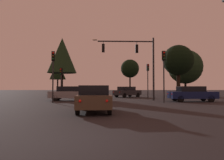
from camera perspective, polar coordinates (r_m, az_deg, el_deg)
ground_plane at (r=30.05m, az=-1.58°, el=-4.67°), size 168.00×168.00×0.00m
traffic_signal_mast_arm at (r=23.39m, az=6.08°, el=6.32°), size 6.72×0.52×6.81m
traffic_light_corner_left at (r=20.43m, az=-15.74°, el=3.51°), size 0.35×0.38×4.75m
traffic_light_corner_right at (r=26.70m, az=-13.71°, el=0.84°), size 0.37×0.39×3.78m
traffic_light_median at (r=20.41m, az=13.38°, el=3.60°), size 0.31×0.36×4.80m
traffic_light_far_side at (r=28.51m, az=9.27°, el=1.60°), size 0.35×0.38×4.50m
car_nearside_lane at (r=12.38m, az=-5.14°, el=-4.83°), size 2.15×4.48×1.52m
car_crossing_left at (r=23.23m, az=-11.38°, el=-3.46°), size 4.60×2.04×1.52m
car_crossing_right at (r=22.67m, az=20.28°, el=-3.42°), size 4.64×2.01×1.52m
car_far_lane at (r=38.29m, az=-5.67°, el=-2.90°), size 4.62×2.94×1.52m
car_parked_lot at (r=30.76m, az=3.77°, el=-3.13°), size 4.26×3.96×1.52m
tree_behind_sign at (r=44.90m, az=-14.55°, el=2.57°), size 3.27×3.27×6.84m
tree_left_far at (r=37.35m, az=18.69°, el=3.34°), size 5.63×5.63×7.63m
tree_center_horizon at (r=31.62m, az=-13.45°, el=6.39°), size 4.15×4.15×8.53m
tree_right_cluster at (r=28.58m, az=16.97°, el=4.98°), size 3.88×3.88×6.82m
tree_lot_edge at (r=46.68m, az=4.55°, el=3.03°), size 3.97×3.97×7.49m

